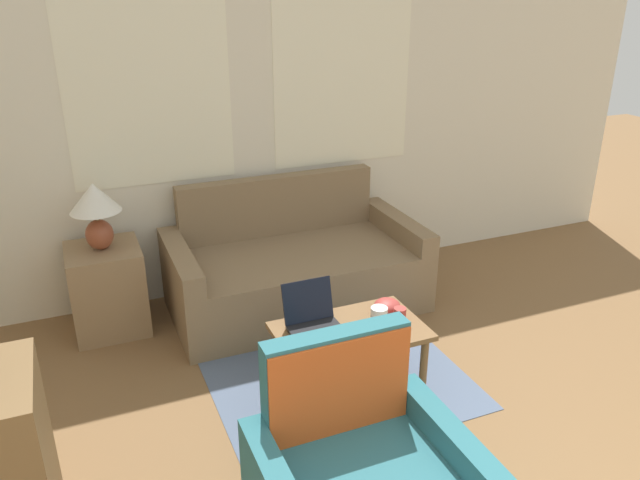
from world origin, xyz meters
name	(u,v)px	position (x,y,z in m)	size (l,w,h in m)	color
wall_back	(263,116)	(0.00, 4.19, 1.31)	(6.69, 0.06, 2.60)	silver
rug	(313,346)	(-0.06, 3.09, 0.00)	(1.48, 2.03, 0.01)	slate
couch	(293,269)	(0.04, 3.71, 0.27)	(1.78, 0.92, 0.88)	#846B4C
side_table	(108,289)	(-1.25, 3.85, 0.30)	(0.47, 0.47, 0.60)	#937551
table_lamp	(96,207)	(-1.25, 3.85, 0.89)	(0.32, 0.32, 0.45)	brown
coffee_table	(350,338)	(-0.06, 2.54, 0.38)	(0.82, 0.51, 0.44)	brown
laptop	(314,320)	(-0.25, 2.62, 0.49)	(0.29, 0.30, 0.25)	black
cup_navy	(400,315)	(0.23, 2.50, 0.48)	(0.07, 0.07, 0.09)	#B23D38
cup_yellow	(379,316)	(0.11, 2.53, 0.49)	(0.10, 0.10, 0.10)	white
snack_bowl	(387,306)	(0.22, 2.64, 0.48)	(0.15, 0.15, 0.08)	#B23D38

